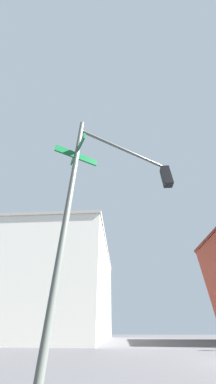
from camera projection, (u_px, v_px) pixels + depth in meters
name	position (u px, v px, depth m)	size (l,w,h in m)	color
traffic_signal_near	(124.00, 180.00, 4.84)	(3.41, 2.26, 6.10)	#474C47
building_stucco	(59.00, 289.00, 27.61)	(15.27, 25.77, 12.39)	silver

